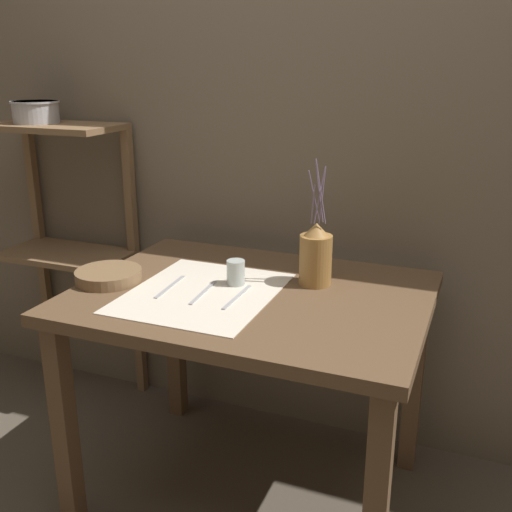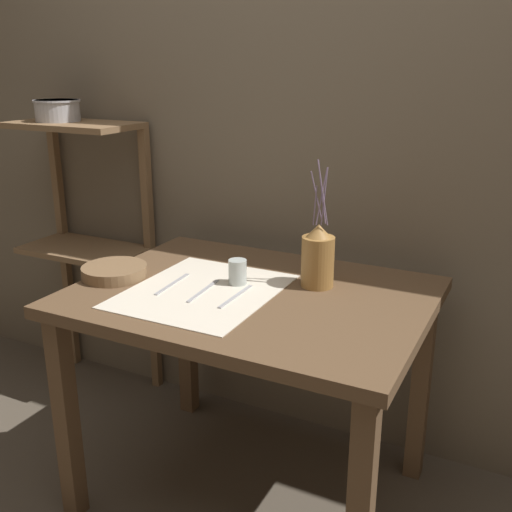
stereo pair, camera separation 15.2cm
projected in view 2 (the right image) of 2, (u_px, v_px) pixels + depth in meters
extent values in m
plane|color=brown|center=(252.00, 491.00, 2.14)|extent=(12.00, 12.00, 0.00)
cube|color=#6B5E4C|center=(316.00, 136.00, 2.21)|extent=(7.00, 0.06, 2.40)
cube|color=brown|center=(251.00, 297.00, 1.91)|extent=(1.10, 0.83, 0.04)
cube|color=brown|center=(66.00, 419.00, 1.93)|extent=(0.06, 0.06, 0.73)
cube|color=brown|center=(187.00, 333.00, 2.54)|extent=(0.06, 0.06, 0.73)
cube|color=brown|center=(421.00, 387.00, 2.12)|extent=(0.06, 0.06, 0.73)
cube|color=brown|center=(73.00, 125.00, 2.46)|extent=(0.54, 0.30, 0.02)
cube|color=brown|center=(85.00, 250.00, 2.63)|extent=(0.54, 0.30, 0.02)
cube|color=brown|center=(64.00, 247.00, 2.87)|extent=(0.04, 0.04, 1.23)
cube|color=brown|center=(151.00, 263.00, 2.65)|extent=(0.04, 0.04, 1.23)
cube|color=beige|center=(203.00, 291.00, 1.90)|extent=(0.44, 0.53, 0.00)
cylinder|color=olive|center=(318.00, 262.00, 1.92)|extent=(0.11, 0.11, 0.17)
cone|color=olive|center=(319.00, 231.00, 1.89)|extent=(0.08, 0.08, 0.04)
cylinder|color=slate|center=(315.00, 205.00, 1.86)|extent=(0.01, 0.01, 0.12)
cylinder|color=slate|center=(322.00, 192.00, 1.86)|extent=(0.04, 0.01, 0.20)
cylinder|color=slate|center=(322.00, 196.00, 1.84)|extent=(0.03, 0.02, 0.18)
cylinder|color=slate|center=(323.00, 193.00, 1.84)|extent=(0.04, 0.01, 0.20)
cylinder|color=slate|center=(317.00, 197.00, 1.87)|extent=(0.03, 0.04, 0.16)
cylinder|color=slate|center=(324.00, 197.00, 1.84)|extent=(0.02, 0.01, 0.18)
cylinder|color=brown|center=(115.00, 271.00, 2.02)|extent=(0.22, 0.22, 0.04)
cylinder|color=#B7C1BC|center=(238.00, 272.00, 1.94)|extent=(0.06, 0.06, 0.08)
cube|color=#A8A8AD|center=(172.00, 284.00, 1.95)|extent=(0.03, 0.21, 0.00)
cube|color=#A8A8AD|center=(203.00, 291.00, 1.89)|extent=(0.03, 0.21, 0.00)
cube|color=#A8A8AD|center=(236.00, 296.00, 1.85)|extent=(0.01, 0.21, 0.00)
cylinder|color=#A8A8AD|center=(57.00, 111.00, 2.48)|extent=(0.18, 0.18, 0.09)
cylinder|color=#A8A8AD|center=(56.00, 101.00, 2.47)|extent=(0.19, 0.19, 0.01)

